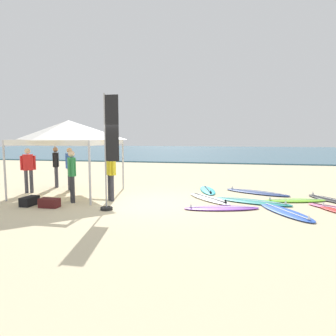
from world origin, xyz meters
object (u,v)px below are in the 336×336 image
gear_bag_near_tent (49,203)px  surfboard_teal (253,201)px  surfboard_cyan (208,190)px  person_black (56,164)px  person_red (28,167)px  surfboard_black (330,199)px  banner_flag (109,157)px  surfboard_purple (221,208)px  person_green (72,173)px  surfboard_blue (286,212)px  surfboard_white (209,199)px  gear_bag_by_pole (29,201)px  person_blue (70,166)px  person_yellow (111,172)px  surfboard_lime (295,200)px  surfboard_navy (257,192)px  canopy_tent (69,130)px

gear_bag_near_tent → surfboard_teal: bearing=17.5°
surfboard_cyan → person_black: 6.45m
surfboard_cyan → person_red: 6.99m
surfboard_black → surfboard_cyan: 4.29m
surfboard_cyan → gear_bag_near_tent: bearing=-140.7°
banner_flag → surfboard_cyan: bearing=54.7°
surfboard_purple → person_green: 4.93m
surfboard_blue → surfboard_cyan: bearing=128.6°
surfboard_white → gear_bag_by_pole: bearing=-159.9°
person_blue → surfboard_teal: bearing=-7.3°
surfboard_cyan → person_yellow: person_yellow is taller
surfboard_cyan → gear_bag_near_tent: size_ratio=3.31×
surfboard_purple → person_black: person_black is taller
surfboard_white → person_black: bearing=169.1°
surfboard_cyan → gear_bag_near_tent: (-4.56, -3.73, 0.10)m
person_yellow → surfboard_lime: bearing=10.4°
surfboard_teal → person_blue: size_ratio=1.51×
surfboard_purple → surfboard_navy: same height
person_yellow → person_black: size_ratio=1.00×
banner_flag → surfboard_teal: bearing=24.2°
person_yellow → banner_flag: (0.47, -1.24, 0.59)m
canopy_tent → person_green: bearing=-58.7°
surfboard_white → surfboard_blue: bearing=-32.3°
person_red → surfboard_cyan: bearing=14.4°
gear_bag_near_tent → banner_flag: bearing=1.5°
canopy_tent → surfboard_navy: (6.85, 1.61, -2.35)m
surfboard_white → person_red: bearing=-179.1°
surfboard_purple → banner_flag: bearing=-166.8°
surfboard_cyan → banner_flag: bearing=-125.3°
canopy_tent → surfboard_cyan: (4.98, 1.67, -2.35)m
gear_bag_near_tent → person_black: bearing=118.2°
surfboard_cyan → gear_bag_near_tent: 5.89m
surfboard_navy → surfboard_blue: (0.55, -2.97, 0.00)m
surfboard_lime → surfboard_navy: size_ratio=0.87×
surfboard_blue → surfboard_white: bearing=147.7°
person_yellow → person_black: 3.90m
canopy_tent → surfboard_cyan: 5.76m
surfboard_white → surfboard_purple: size_ratio=0.88×
person_red → gear_bag_by_pole: (1.38, -1.90, -0.85)m
surfboard_lime → surfboard_white: (-2.84, -0.29, -0.00)m
surfboard_white → surfboard_purple: bearing=-71.2°
gear_bag_by_pole → gear_bag_near_tent: bearing=-8.3°
surfboard_blue → person_green: (-6.64, 0.10, 0.95)m
surfboard_purple → banner_flag: (-3.22, -0.76, 1.54)m
surfboard_blue → person_blue: size_ratio=1.36×
surfboard_black → person_black: bearing=176.7°
person_yellow → person_blue: 2.82m
surfboard_teal → surfboard_cyan: size_ratio=1.30×
surfboard_lime → surfboard_cyan: (-3.01, 1.32, 0.00)m
surfboard_white → surfboard_purple: (0.45, -1.31, -0.00)m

